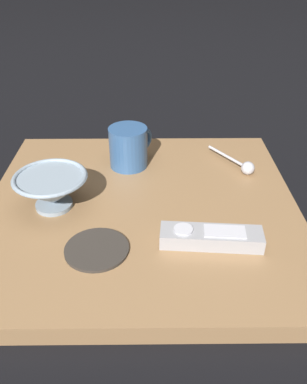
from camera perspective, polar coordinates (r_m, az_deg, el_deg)
name	(u,v)px	position (r m, az deg, el deg)	size (l,w,h in m)	color
ground_plane	(142,218)	(0.75, -1.66, -3.70)	(6.00, 6.00, 0.00)	black
table	(142,211)	(0.74, -1.68, -2.71)	(0.55, 0.57, 0.03)	#936D47
cereal_bowl	(52,189)	(0.73, -14.33, 0.40)	(0.13, 0.13, 0.07)	#8C9EAD
coffee_mug	(129,147)	(0.84, -3.51, 6.45)	(0.09, 0.09, 0.09)	#33598C
teaspoon	(244,166)	(0.84, 12.85, 3.63)	(0.11, 0.08, 0.03)	silver
tv_remote_near	(211,237)	(0.64, 8.22, -6.40)	(0.06, 0.16, 0.03)	#9E9EA3
drink_coaster	(97,249)	(0.64, -8.10, -8.08)	(0.10, 0.10, 0.01)	#332D28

